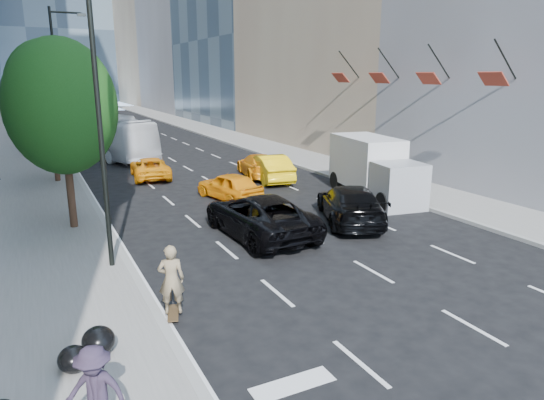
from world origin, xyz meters
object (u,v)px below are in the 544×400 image
black_sedan_lincoln (259,215)px  city_bus (105,136)px  skateboarder (172,284)px  box_truck (374,168)px  black_sedan_mercedes (350,204)px

black_sedan_lincoln → city_bus: (-2.50, 22.48, 0.79)m
skateboarder → box_truck: size_ratio=0.28×
skateboarder → city_bus: size_ratio=0.16×
skateboarder → black_sedan_lincoln: 7.05m
black_sedan_lincoln → black_sedan_mercedes: size_ratio=1.08×
skateboarder → city_bus: city_bus is taller
city_bus → box_truck: (10.44, -19.51, -0.08)m
city_bus → box_truck: 22.13m
black_sedan_mercedes → box_truck: size_ratio=0.83×
black_sedan_lincoln → black_sedan_mercedes: bearing=176.4°
black_sedan_mercedes → box_truck: (3.68, 3.09, 0.74)m
black_sedan_lincoln → skateboarder: bearing=43.8°
black_sedan_mercedes → box_truck: bearing=-116.2°
black_sedan_mercedes → black_sedan_lincoln: bearing=22.3°
city_bus → box_truck: bearing=-79.3°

